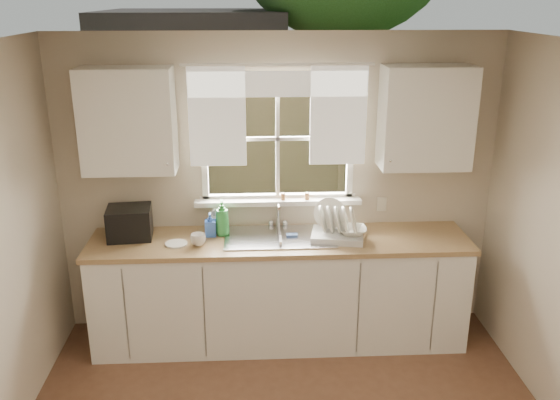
{
  "coord_description": "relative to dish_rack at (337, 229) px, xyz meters",
  "views": [
    {
      "loc": [
        -0.22,
        -2.68,
        2.75
      ],
      "look_at": [
        0.0,
        1.65,
        1.25
      ],
      "focal_mm": 38.0,
      "sensor_mm": 36.0,
      "label": 1
    }
  ],
  "objects": [
    {
      "name": "upper_cabinet_right",
      "position": [
        0.69,
        0.16,
        0.86
      ],
      "size": [
        0.7,
        0.33,
        0.8
      ],
      "primitive_type": "cube",
      "color": "white",
      "rests_on": "room_walls"
    },
    {
      "name": "black_appliance",
      "position": [
        -1.65,
        0.11,
        0.04
      ],
      "size": [
        0.37,
        0.33,
        0.25
      ],
      "primitive_type": "cube",
      "rotation": [
        0.0,
        0.0,
        0.09
      ],
      "color": "black",
      "rests_on": "countertop"
    },
    {
      "name": "soap_bottle_b",
      "position": [
        -1.01,
        0.11,
        0.02
      ],
      "size": [
        0.09,
        0.09,
        0.19
      ],
      "primitive_type": "imported",
      "rotation": [
        0.0,
        0.0,
        0.04
      ],
      "color": "#305CB4",
      "rests_on": "countertop"
    },
    {
      "name": "wall_outlet",
      "position": [
        0.42,
        0.32,
        0.09
      ],
      "size": [
        0.08,
        0.01,
        0.12
      ],
      "primitive_type": "cube",
      "color": "beige",
      "rests_on": "room_walls"
    },
    {
      "name": "window",
      "position": [
        -0.46,
        0.33,
        0.49
      ],
      "size": [
        1.38,
        0.16,
        1.06
      ],
      "color": "white",
      "rests_on": "room_walls"
    },
    {
      "name": "soap_bottle_c",
      "position": [
        -0.98,
        0.21,
        0.01
      ],
      "size": [
        0.18,
        0.18,
        0.19
      ],
      "primitive_type": "imported",
      "rotation": [
        0.0,
        0.0,
        -0.18
      ],
      "color": "beige",
      "rests_on": "countertop"
    },
    {
      "name": "curtains",
      "position": [
        -0.46,
        0.28,
        0.94
      ],
      "size": [
        1.5,
        0.03,
        0.81
      ],
      "color": "white",
      "rests_on": "room_walls"
    },
    {
      "name": "sill_jars",
      "position": [
        -0.32,
        0.27,
        0.19
      ],
      "size": [
        0.24,
        0.04,
        0.06
      ],
      "color": "brown",
      "rests_on": "window"
    },
    {
      "name": "bowl",
      "position": [
        0.12,
        -0.05,
        -0.0
      ],
      "size": [
        0.24,
        0.24,
        0.06
      ],
      "primitive_type": "imported",
      "rotation": [
        0.0,
        0.0,
        -0.08
      ],
      "color": "silver",
      "rests_on": "dish_rack"
    },
    {
      "name": "upper_cabinet_left",
      "position": [
        -1.61,
        0.16,
        0.86
      ],
      "size": [
        0.7,
        0.33,
        0.8
      ],
      "primitive_type": "cube",
      "color": "white",
      "rests_on": "room_walls"
    },
    {
      "name": "soap_bottle_a",
      "position": [
        -0.92,
        0.12,
        0.07
      ],
      "size": [
        0.12,
        0.12,
        0.3
      ],
      "primitive_type": "imported",
      "rotation": [
        0.0,
        0.0,
        -0.03
      ],
      "color": "green",
      "rests_on": "countertop"
    },
    {
      "name": "ceiling",
      "position": [
        -0.46,
        -1.67,
        1.51
      ],
      "size": [
        3.6,
        4.0,
        0.02
      ],
      "primitive_type": "cube",
      "color": "silver",
      "rests_on": "room_walls"
    },
    {
      "name": "dish_rack",
      "position": [
        0.0,
        0.0,
        0.0
      ],
      "size": [
        0.46,
        0.38,
        0.3
      ],
      "color": "silver",
      "rests_on": "countertop"
    },
    {
      "name": "countertop",
      "position": [
        -0.46,
        0.01,
        -0.1
      ],
      "size": [
        3.04,
        0.65,
        0.04
      ],
      "primitive_type": "cube",
      "color": "#A27F51",
      "rests_on": "base_cabinets"
    },
    {
      "name": "cup",
      "position": [
        -1.1,
        -0.08,
        -0.04
      ],
      "size": [
        0.15,
        0.15,
        0.09
      ],
      "primitive_type": "imported",
      "rotation": [
        0.0,
        0.0,
        -0.37
      ],
      "color": "silver",
      "rests_on": "countertop"
    },
    {
      "name": "saucer",
      "position": [
        -1.27,
        -0.06,
        -0.08
      ],
      "size": [
        0.17,
        0.17,
        0.01
      ],
      "primitive_type": "cylinder",
      "color": "white",
      "rests_on": "countertop"
    },
    {
      "name": "room_walls",
      "position": [
        -0.46,
        -1.73,
        0.24
      ],
      "size": [
        3.62,
        4.02,
        2.5
      ],
      "color": "beige",
      "rests_on": "ground"
    },
    {
      "name": "sink",
      "position": [
        -0.46,
        0.04,
        -0.15
      ],
      "size": [
        0.88,
        0.52,
        0.4
      ],
      "color": "#B7B7BC",
      "rests_on": "countertop"
    },
    {
      "name": "base_cabinets",
      "position": [
        -0.46,
        0.01,
        -0.56
      ],
      "size": [
        3.0,
        0.62,
        0.87
      ],
      "primitive_type": "cube",
      "color": "white",
      "rests_on": "ground"
    }
  ]
}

